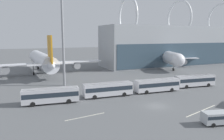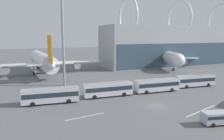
{
  "view_description": "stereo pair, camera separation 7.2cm",
  "coord_description": "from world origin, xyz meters",
  "px_view_note": "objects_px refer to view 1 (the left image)",
  "views": [
    {
      "loc": [
        -24.82,
        -35.83,
        14.16
      ],
      "look_at": [
        0.03,
        23.3,
        4.0
      ],
      "focal_mm": 35.0,
      "sensor_mm": 36.0,
      "label": 1
    },
    {
      "loc": [
        -24.75,
        -35.86,
        14.16
      ],
      "look_at": [
        0.03,
        23.3,
        4.0
      ],
      "focal_mm": 35.0,
      "sensor_mm": 36.0,
      "label": 2
    }
  ],
  "objects_px": {
    "airliner_at_gate_far": "(43,61)",
    "shuttle_bus_3": "(195,80)",
    "airliner_parked_remote": "(166,57)",
    "shuttle_bus_0": "(51,95)",
    "service_van_crossing": "(219,117)",
    "shuttle_bus_1": "(108,89)",
    "floodlight_mast": "(62,16)",
    "shuttle_bus_2": "(157,85)"
  },
  "relations": [
    {
      "from": "airliner_at_gate_far",
      "to": "shuttle_bus_3",
      "type": "relative_size",
      "value": 3.82
    },
    {
      "from": "airliner_parked_remote",
      "to": "shuttle_bus_0",
      "type": "xyz_separation_m",
      "value": [
        -54.62,
        -34.52,
        -2.91
      ]
    },
    {
      "from": "airliner_parked_remote",
      "to": "service_van_crossing",
      "type": "xyz_separation_m",
      "value": [
        -31.26,
        -56.29,
        -3.55
      ]
    },
    {
      "from": "airliner_at_gate_far",
      "to": "shuttle_bus_1",
      "type": "xyz_separation_m",
      "value": [
        11.01,
        -37.86,
        -3.1
      ]
    },
    {
      "from": "floodlight_mast",
      "to": "shuttle_bus_0",
      "type": "bearing_deg",
      "value": -110.28
    },
    {
      "from": "shuttle_bus_0",
      "to": "service_van_crossing",
      "type": "height_order",
      "value": "shuttle_bus_0"
    },
    {
      "from": "shuttle_bus_3",
      "to": "airliner_at_gate_far",
      "type": "bearing_deg",
      "value": 139.87
    },
    {
      "from": "service_van_crossing",
      "to": "floodlight_mast",
      "type": "relative_size",
      "value": 0.19
    },
    {
      "from": "shuttle_bus_3",
      "to": "shuttle_bus_2",
      "type": "bearing_deg",
      "value": -171.45
    },
    {
      "from": "service_van_crossing",
      "to": "airliner_parked_remote",
      "type": "bearing_deg",
      "value": 74.59
    },
    {
      "from": "shuttle_bus_1",
      "to": "floodlight_mast",
      "type": "relative_size",
      "value": 0.39
    },
    {
      "from": "shuttle_bus_1",
      "to": "shuttle_bus_2",
      "type": "relative_size",
      "value": 1.0
    },
    {
      "from": "shuttle_bus_2",
      "to": "service_van_crossing",
      "type": "bearing_deg",
      "value": -93.34
    },
    {
      "from": "airliner_at_gate_far",
      "to": "floodlight_mast",
      "type": "relative_size",
      "value": 1.51
    },
    {
      "from": "shuttle_bus_3",
      "to": "service_van_crossing",
      "type": "relative_size",
      "value": 2.12
    },
    {
      "from": "shuttle_bus_1",
      "to": "airliner_at_gate_far",
      "type": "bearing_deg",
      "value": 109.61
    },
    {
      "from": "shuttle_bus_1",
      "to": "airliner_parked_remote",
      "type": "bearing_deg",
      "value": 42.89
    },
    {
      "from": "shuttle_bus_1",
      "to": "service_van_crossing",
      "type": "height_order",
      "value": "shuttle_bus_1"
    },
    {
      "from": "service_van_crossing",
      "to": "shuttle_bus_0",
      "type": "bearing_deg",
      "value": 150.65
    },
    {
      "from": "airliner_parked_remote",
      "to": "shuttle_bus_1",
      "type": "distance_m",
      "value": 53.97
    },
    {
      "from": "airliner_parked_remote",
      "to": "shuttle_bus_2",
      "type": "xyz_separation_m",
      "value": [
        -28.56,
        -35.08,
        -2.91
      ]
    },
    {
      "from": "shuttle_bus_1",
      "to": "floodlight_mast",
      "type": "xyz_separation_m",
      "value": [
        -7.29,
        15.3,
        17.59
      ]
    },
    {
      "from": "airliner_parked_remote",
      "to": "shuttle_bus_2",
      "type": "distance_m",
      "value": 45.33
    },
    {
      "from": "shuttle_bus_1",
      "to": "floodlight_mast",
      "type": "distance_m",
      "value": 24.43
    },
    {
      "from": "airliner_at_gate_far",
      "to": "service_van_crossing",
      "type": "height_order",
      "value": "airliner_at_gate_far"
    },
    {
      "from": "service_van_crossing",
      "to": "floodlight_mast",
      "type": "bearing_deg",
      "value": 128.91
    },
    {
      "from": "airliner_at_gate_far",
      "to": "shuttle_bus_2",
      "type": "height_order",
      "value": "airliner_at_gate_far"
    },
    {
      "from": "airliner_parked_remote",
      "to": "floodlight_mast",
      "type": "bearing_deg",
      "value": -50.41
    },
    {
      "from": "airliner_at_gate_far",
      "to": "service_van_crossing",
      "type": "bearing_deg",
      "value": -163.95
    },
    {
      "from": "shuttle_bus_3",
      "to": "shuttle_bus_0",
      "type": "bearing_deg",
      "value": -174.27
    },
    {
      "from": "shuttle_bus_2",
      "to": "shuttle_bus_1",
      "type": "bearing_deg",
      "value": -179.63
    },
    {
      "from": "shuttle_bus_2",
      "to": "service_van_crossing",
      "type": "xyz_separation_m",
      "value": [
        -2.7,
        -21.21,
        -0.64
      ]
    },
    {
      "from": "service_van_crossing",
      "to": "shuttle_bus_2",
      "type": "bearing_deg",
      "value": 96.38
    },
    {
      "from": "airliner_parked_remote",
      "to": "shuttle_bus_2",
      "type": "relative_size",
      "value": 2.83
    },
    {
      "from": "service_van_crossing",
      "to": "shuttle_bus_1",
      "type": "bearing_deg",
      "value": 128.77
    },
    {
      "from": "shuttle_bus_3",
      "to": "service_van_crossing",
      "type": "distance_m",
      "value": 26.97
    },
    {
      "from": "airliner_at_gate_far",
      "to": "shuttle_bus_2",
      "type": "relative_size",
      "value": 3.84
    },
    {
      "from": "shuttle_bus_2",
      "to": "airliner_parked_remote",
      "type": "bearing_deg",
      "value": 54.77
    },
    {
      "from": "airliner_at_gate_far",
      "to": "airliner_parked_remote",
      "type": "relative_size",
      "value": 1.36
    },
    {
      "from": "shuttle_bus_0",
      "to": "shuttle_bus_3",
      "type": "relative_size",
      "value": 1.0
    },
    {
      "from": "shuttle_bus_3",
      "to": "service_van_crossing",
      "type": "height_order",
      "value": "shuttle_bus_3"
    },
    {
      "from": "shuttle_bus_2",
      "to": "floodlight_mast",
      "type": "bearing_deg",
      "value": 145.5
    }
  ]
}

